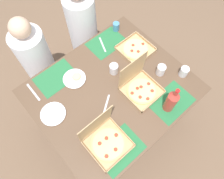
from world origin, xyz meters
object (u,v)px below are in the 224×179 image
object	(u,v)px
pizza_box_corner_left	(105,140)
plate_far_right	(75,79)
plate_middle	(53,114)
cup_spare	(184,72)
pizza_box_center	(140,86)
diner_right_seat	(84,32)
diner_left_seat	(39,63)
cup_red	(161,70)
cup_clear_left	(116,27)
pizza_box_edge_far	(136,49)
soda_bottle	(171,101)
cup_dark	(114,69)

from	to	relation	value
pizza_box_corner_left	plate_far_right	size ratio (longest dim) A/B	1.66
plate_middle	cup_spare	world-z (taller)	cup_spare
pizza_box_center	pizza_box_corner_left	world-z (taller)	pizza_box_corner_left
pizza_box_corner_left	diner_right_seat	world-z (taller)	diner_right_seat
diner_left_seat	cup_spare	bearing A→B (deg)	-52.17
cup_red	cup_clear_left	bearing A→B (deg)	86.04
cup_clear_left	diner_right_seat	distance (m)	0.46
cup_clear_left	pizza_box_edge_far	bearing A→B (deg)	-95.37
cup_spare	pizza_box_center	bearing A→B (deg)	158.88
cup_red	plate_middle	bearing A→B (deg)	162.07
soda_bottle	cup_spare	world-z (taller)	soda_bottle
pizza_box_edge_far	plate_middle	distance (m)	0.98
soda_bottle	cup_dark	size ratio (longest dim) A/B	3.14
cup_red	plate_far_right	bearing A→B (deg)	143.39
diner_left_seat	cup_dark	bearing A→B (deg)	-58.42
diner_right_seat	pizza_box_corner_left	bearing A→B (deg)	-119.31
plate_far_right	cup_red	xyz separation A→B (m)	(0.63, -0.47, 0.04)
plate_far_right	cup_dark	bearing A→B (deg)	-29.13
plate_far_right	plate_middle	size ratio (longest dim) A/B	0.97
cup_dark	diner_right_seat	world-z (taller)	diner_right_seat
pizza_box_edge_far	pizza_box_corner_left	world-z (taller)	pizza_box_corner_left
soda_bottle	pizza_box_center	bearing A→B (deg)	101.38
soda_bottle	plate_middle	bearing A→B (deg)	142.36
pizza_box_edge_far	soda_bottle	bearing A→B (deg)	-109.45
diner_left_seat	diner_right_seat	world-z (taller)	diner_right_seat
cup_clear_left	pizza_box_center	bearing A→B (deg)	-115.14
pizza_box_edge_far	cup_red	bearing A→B (deg)	-92.62
plate_middle	diner_left_seat	size ratio (longest dim) A/B	0.19
pizza_box_center	plate_middle	world-z (taller)	pizza_box_center
pizza_box_center	cup_red	distance (m)	0.26
pizza_box_edge_far	cup_clear_left	world-z (taller)	cup_clear_left
pizza_box_corner_left	diner_left_seat	distance (m)	1.19
pizza_box_edge_far	pizza_box_center	bearing A→B (deg)	-129.79
plate_far_right	cup_clear_left	size ratio (longest dim) A/B	2.31
pizza_box_edge_far	cup_dark	xyz separation A→B (m)	(-0.33, -0.05, 0.04)
pizza_box_edge_far	cup_dark	distance (m)	0.33
pizza_box_center	pizza_box_edge_far	bearing A→B (deg)	50.21
pizza_box_center	cup_clear_left	distance (m)	0.72
cup_dark	diner_left_seat	size ratio (longest dim) A/B	0.09
pizza_box_edge_far	pizza_box_corner_left	bearing A→B (deg)	-148.81
pizza_box_edge_far	cup_spare	size ratio (longest dim) A/B	3.07
soda_bottle	cup_clear_left	distance (m)	0.97
plate_middle	cup_spare	distance (m)	1.21
diner_right_seat	cup_spare	bearing A→B (deg)	-76.07
cup_spare	cup_red	xyz separation A→B (m)	(-0.15, 0.15, 0.00)
pizza_box_center	cup_red	size ratio (longest dim) A/B	3.24
cup_dark	cup_red	size ratio (longest dim) A/B	1.00
cup_dark	cup_clear_left	world-z (taller)	cup_dark
cup_red	pizza_box_edge_far	bearing A→B (deg)	87.38
cup_spare	cup_dark	xyz separation A→B (m)	(-0.46, 0.44, 0.00)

